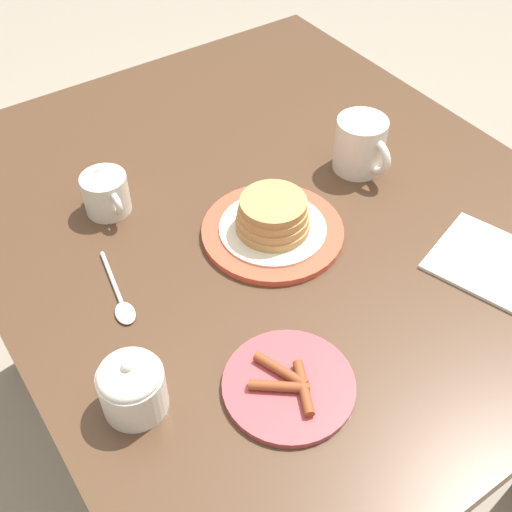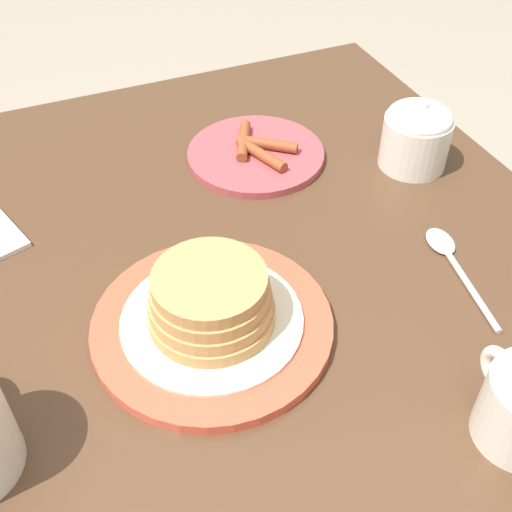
{
  "view_description": "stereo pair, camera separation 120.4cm",
  "coord_description": "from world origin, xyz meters",
  "px_view_note": "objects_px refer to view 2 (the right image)",
  "views": [
    {
      "loc": [
        0.68,
        -0.5,
        1.48
      ],
      "look_at": [
        0.11,
        -0.1,
        0.77
      ],
      "focal_mm": 45.0,
      "sensor_mm": 36.0,
      "label": 1
    },
    {
      "loc": [
        -0.34,
        0.09,
        1.22
      ],
      "look_at": [
        0.11,
        -0.1,
        0.77
      ],
      "focal_mm": 45.0,
      "sensor_mm": 36.0,
      "label": 2
    }
  ],
  "objects_px": {
    "pancake_plate": "(211,312)",
    "sugar_bowl": "(416,135)",
    "side_plate_bacon": "(256,153)",
    "spoon": "(451,257)"
  },
  "relations": [
    {
      "from": "sugar_bowl",
      "to": "pancake_plate",
      "type": "bearing_deg",
      "value": 115.89
    },
    {
      "from": "pancake_plate",
      "to": "sugar_bowl",
      "type": "relative_size",
      "value": 2.5
    },
    {
      "from": "pancake_plate",
      "to": "side_plate_bacon",
      "type": "height_order",
      "value": "pancake_plate"
    },
    {
      "from": "pancake_plate",
      "to": "side_plate_bacon",
      "type": "relative_size",
      "value": 1.32
    },
    {
      "from": "side_plate_bacon",
      "to": "pancake_plate",
      "type": "bearing_deg",
      "value": 148.73
    },
    {
      "from": "side_plate_bacon",
      "to": "sugar_bowl",
      "type": "bearing_deg",
      "value": -117.1
    },
    {
      "from": "pancake_plate",
      "to": "sugar_bowl",
      "type": "xyz_separation_m",
      "value": [
        0.16,
        -0.34,
        0.02
      ]
    },
    {
      "from": "side_plate_bacon",
      "to": "spoon",
      "type": "height_order",
      "value": "side_plate_bacon"
    },
    {
      "from": "spoon",
      "to": "sugar_bowl",
      "type": "bearing_deg",
      "value": -19.36
    },
    {
      "from": "side_plate_bacon",
      "to": "spoon",
      "type": "relative_size",
      "value": 1.11
    }
  ]
}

